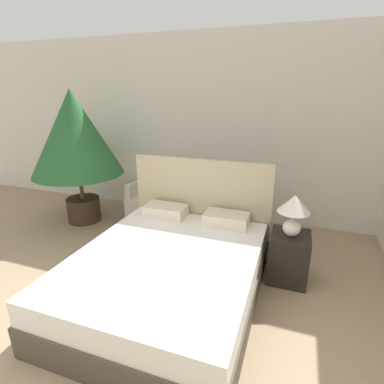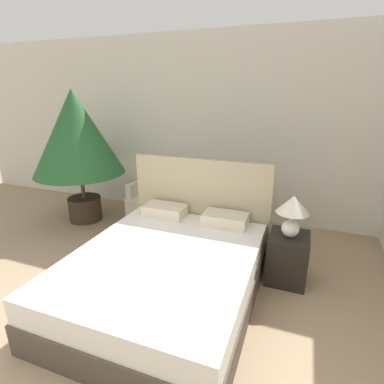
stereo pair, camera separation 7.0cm
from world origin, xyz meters
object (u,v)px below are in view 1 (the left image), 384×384
bed (170,271)px  armchair_near_window_left (156,204)px  nightstand (288,257)px  potted_palm (75,136)px  armchair_near_window_right (216,212)px  table_lamp (294,209)px

bed → armchair_near_window_left: (-1.00, 1.70, -0.01)m
nightstand → potted_palm: bearing=170.0°
bed → armchair_near_window_right: (0.02, 1.70, -0.01)m
potted_palm → table_lamp: (3.23, -0.58, -0.53)m
potted_palm → nightstand: 3.47m
armchair_near_window_left → nightstand: size_ratio=1.67×
armchair_near_window_left → nightstand: armchair_near_window_left is taller
bed → armchair_near_window_left: size_ratio=2.38×
armchair_near_window_left → table_lamp: (2.12, -0.98, 0.56)m
bed → potted_palm: bearing=148.4°
bed → table_lamp: bearing=32.6°
potted_palm → table_lamp: bearing=-10.2°
armchair_near_window_right → nightstand: size_ratio=1.67×
bed → armchair_near_window_left: bed is taller
armchair_near_window_right → nightstand: bearing=-44.8°
armchair_near_window_left → table_lamp: table_lamp is taller
bed → potted_palm: potted_palm is taller
potted_palm → armchair_near_window_left: bearing=19.5°
potted_palm → nightstand: (3.24, -0.57, -1.11)m
armchair_near_window_left → potted_palm: size_ratio=0.44×
armchair_near_window_left → potted_palm: bearing=-153.7°
armchair_near_window_right → table_lamp: size_ratio=1.96×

